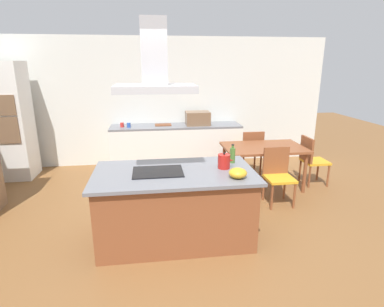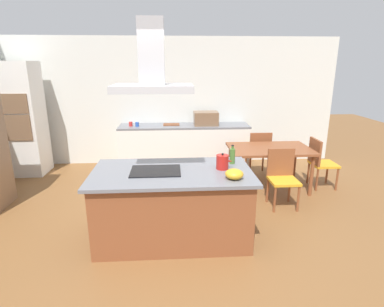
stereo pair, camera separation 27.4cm
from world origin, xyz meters
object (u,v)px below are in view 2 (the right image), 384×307
object	(u,v)px
coffee_mug_blue	(137,124)
chair_facing_island	(282,174)
olive_oil_bottle	(232,156)
range_hood	(152,69)
mixing_bowl	(234,174)
wall_oven_stack	(23,119)
countertop_microwave	(206,118)
chair_facing_back_wall	(259,151)
cooktop	(156,171)
tea_kettle	(222,162)
coffee_mug_red	(131,124)
cutting_board	(171,124)
chair_at_right_end	(320,160)
dining_table	(270,152)

from	to	relation	value
coffee_mug_blue	chair_facing_island	world-z (taller)	coffee_mug_blue
olive_oil_bottle	coffee_mug_blue	world-z (taller)	olive_oil_bottle
range_hood	mixing_bowl	bearing A→B (deg)	-19.07
range_hood	wall_oven_stack	bearing A→B (deg)	135.59
countertop_microwave	chair_facing_back_wall	size ratio (longest dim) A/B	0.56
olive_oil_bottle	cooktop	bearing A→B (deg)	-166.06
chair_facing_island	tea_kettle	bearing A→B (deg)	-143.12
cooktop	olive_oil_bottle	xyz separation A→B (m)	(0.98, 0.24, 0.10)
coffee_mug_red	mixing_bowl	bearing A→B (deg)	-63.95
cutting_board	chair_at_right_end	world-z (taller)	cutting_board
tea_kettle	cutting_board	world-z (taller)	tea_kettle
mixing_bowl	range_hood	xyz separation A→B (m)	(-0.90, 0.31, 1.14)
coffee_mug_blue	chair_facing_island	distance (m)	3.14
chair_facing_island	range_hood	size ratio (longest dim) A/B	0.99
chair_at_right_end	coffee_mug_blue	bearing A→B (deg)	158.69
wall_oven_stack	range_hood	distance (m)	3.91
coffee_mug_red	range_hood	xyz separation A→B (m)	(0.64, -2.85, 1.16)
countertop_microwave	cutting_board	size ratio (longest dim) A/B	1.47
countertop_microwave	chair_facing_back_wall	distance (m)	1.31
countertop_microwave	chair_facing_island	world-z (taller)	countertop_microwave
wall_oven_stack	chair_at_right_end	size ratio (longest dim) A/B	2.47
olive_oil_bottle	countertop_microwave	size ratio (longest dim) A/B	0.50
cooktop	coffee_mug_blue	world-z (taller)	coffee_mug_blue
dining_table	mixing_bowl	bearing A→B (deg)	-118.71
cooktop	dining_table	size ratio (longest dim) A/B	0.43
coffee_mug_blue	chair_facing_island	bearing A→B (deg)	-39.17
cooktop	range_hood	bearing A→B (deg)	0.00
cutting_board	chair_facing_back_wall	distance (m)	1.90
mixing_bowl	coffee_mug_blue	world-z (taller)	mixing_bowl
olive_oil_bottle	wall_oven_stack	world-z (taller)	wall_oven_stack
mixing_bowl	range_hood	world-z (taller)	range_hood
chair_facing_island	wall_oven_stack	bearing A→B (deg)	158.65
cutting_board	chair_at_right_end	xyz separation A→B (m)	(2.62, -1.42, -0.40)
countertop_microwave	cutting_board	distance (m)	0.75
cooktop	tea_kettle	world-z (taller)	tea_kettle
olive_oil_bottle	coffee_mug_red	bearing A→B (deg)	122.00
wall_oven_stack	chair_facing_island	world-z (taller)	wall_oven_stack
countertop_microwave	chair_at_right_end	size ratio (longest dim) A/B	0.56
cooktop	range_hood	distance (m)	1.20
mixing_bowl	dining_table	bearing A→B (deg)	61.29
chair_facing_island	coffee_mug_red	bearing A→B (deg)	141.80
mixing_bowl	coffee_mug_blue	xyz separation A→B (m)	(-1.41, 3.12, -0.01)
mixing_bowl	coffee_mug_red	xyz separation A→B (m)	(-1.54, 3.16, -0.01)
chair_facing_back_wall	chair_facing_island	size ratio (longest dim) A/B	1.00
chair_facing_back_wall	range_hood	size ratio (longest dim) A/B	0.99
coffee_mug_blue	countertop_microwave	bearing A→B (deg)	2.83
tea_kettle	dining_table	size ratio (longest dim) A/B	0.15
tea_kettle	range_hood	size ratio (longest dim) A/B	0.23
mixing_bowl	range_hood	bearing A→B (deg)	160.93
coffee_mug_red	cutting_board	size ratio (longest dim) A/B	0.26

